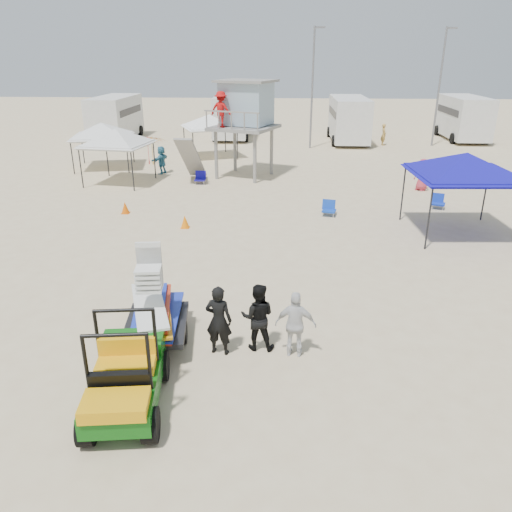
# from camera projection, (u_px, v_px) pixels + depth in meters

# --- Properties ---
(ground) EXTENTS (140.00, 140.00, 0.00)m
(ground) POSITION_uv_depth(u_px,v_px,m) (226.00, 361.00, 11.00)
(ground) COLOR beige
(ground) RESTS_ON ground
(utility_cart) EXTENTS (1.52, 2.59, 1.87)m
(utility_cart) POSITION_uv_depth(u_px,v_px,m) (123.00, 370.00, 9.20)
(utility_cart) COLOR #0D540E
(utility_cart) RESTS_ON ground
(surf_trailer) EXTENTS (1.62, 2.63, 2.18)m
(surf_trailer) POSITION_uv_depth(u_px,v_px,m) (154.00, 310.00, 11.35)
(surf_trailer) COLOR black
(surf_trailer) RESTS_ON ground
(man_left) EXTENTS (0.66, 0.49, 1.65)m
(man_left) POSITION_uv_depth(u_px,v_px,m) (219.00, 320.00, 11.02)
(man_left) COLOR black
(man_left) RESTS_ON ground
(man_mid) EXTENTS (0.80, 0.63, 1.60)m
(man_mid) POSITION_uv_depth(u_px,v_px,m) (258.00, 317.00, 11.21)
(man_mid) COLOR black
(man_mid) RESTS_ON ground
(man_right) EXTENTS (0.94, 0.46, 1.55)m
(man_right) POSITION_uv_depth(u_px,v_px,m) (296.00, 325.00, 10.95)
(man_right) COLOR silver
(man_right) RESTS_ON ground
(lifeguard_tower) EXTENTS (3.97, 3.97, 4.92)m
(lifeguard_tower) POSITION_uv_depth(u_px,v_px,m) (242.00, 107.00, 26.27)
(lifeguard_tower) COLOR gray
(lifeguard_tower) RESTS_ON ground
(canopy_blue) EXTENTS (3.63, 3.63, 3.44)m
(canopy_blue) POSITION_uv_depth(u_px,v_px,m) (467.00, 157.00, 17.74)
(canopy_blue) COLOR black
(canopy_blue) RESTS_ON ground
(canopy_white_a) EXTENTS (3.31, 3.31, 3.20)m
(canopy_white_a) POSITION_uv_depth(u_px,v_px,m) (116.00, 131.00, 25.16)
(canopy_white_a) COLOR black
(canopy_white_a) RESTS_ON ground
(canopy_white_b) EXTENTS (3.70, 3.70, 3.02)m
(canopy_white_b) POSITION_uv_depth(u_px,v_px,m) (101.00, 125.00, 28.70)
(canopy_white_b) COLOR black
(canopy_white_b) RESTS_ON ground
(canopy_white_c) EXTENTS (3.91, 3.91, 3.11)m
(canopy_white_c) POSITION_uv_depth(u_px,v_px,m) (209.00, 117.00, 31.77)
(canopy_white_c) COLOR black
(canopy_white_c) RESTS_ON ground
(umbrella_a) EXTENTS (2.09, 2.13, 1.71)m
(umbrella_a) POSITION_uv_depth(u_px,v_px,m) (148.00, 150.00, 30.21)
(umbrella_a) COLOR red
(umbrella_a) RESTS_ON ground
(umbrella_b) EXTENTS (2.59, 2.60, 1.70)m
(umbrella_b) POSITION_uv_depth(u_px,v_px,m) (153.00, 151.00, 30.08)
(umbrella_b) COLOR gold
(umbrella_b) RESTS_ON ground
(cone_near) EXTENTS (0.34, 0.34, 0.50)m
(cone_near) POSITION_uv_depth(u_px,v_px,m) (125.00, 208.00, 21.09)
(cone_near) COLOR #E15907
(cone_near) RESTS_ON ground
(cone_far) EXTENTS (0.34, 0.34, 0.50)m
(cone_far) POSITION_uv_depth(u_px,v_px,m) (185.00, 222.00, 19.33)
(cone_far) COLOR orange
(cone_far) RESTS_ON ground
(beach_chair_a) EXTENTS (0.54, 0.58, 0.64)m
(beach_chair_a) POSITION_uv_depth(u_px,v_px,m) (200.00, 177.00, 25.94)
(beach_chair_a) COLOR #150E97
(beach_chair_a) RESTS_ON ground
(beach_chair_b) EXTENTS (0.64, 0.70, 0.64)m
(beach_chair_b) POSITION_uv_depth(u_px,v_px,m) (329.00, 208.00, 20.83)
(beach_chair_b) COLOR #103BAE
(beach_chair_b) RESTS_ON ground
(beach_chair_c) EXTENTS (0.68, 0.74, 0.64)m
(beach_chair_c) POSITION_uv_depth(u_px,v_px,m) (438.00, 201.00, 21.79)
(beach_chair_c) COLOR #102EAF
(beach_chair_c) RESTS_ON ground
(rv_far_left) EXTENTS (2.64, 6.80, 3.25)m
(rv_far_left) POSITION_uv_depth(u_px,v_px,m) (115.00, 116.00, 38.70)
(rv_far_left) COLOR silver
(rv_far_left) RESTS_ON ground
(rv_mid_left) EXTENTS (2.65, 6.50, 3.25)m
(rv_mid_left) POSITION_uv_depth(u_px,v_px,m) (233.00, 115.00, 39.61)
(rv_mid_left) COLOR silver
(rv_mid_left) RESTS_ON ground
(rv_mid_right) EXTENTS (2.64, 7.00, 3.25)m
(rv_mid_right) POSITION_uv_depth(u_px,v_px,m) (349.00, 118.00, 37.74)
(rv_mid_right) COLOR silver
(rv_mid_right) RESTS_ON ground
(rv_far_right) EXTENTS (2.64, 6.60, 3.25)m
(rv_far_right) POSITION_uv_depth(u_px,v_px,m) (463.00, 116.00, 38.65)
(rv_far_right) COLOR silver
(rv_far_right) RESTS_ON ground
(light_pole_left) EXTENTS (0.14, 0.14, 8.00)m
(light_pole_left) POSITION_uv_depth(u_px,v_px,m) (312.00, 89.00, 34.31)
(light_pole_left) COLOR slate
(light_pole_left) RESTS_ON ground
(light_pole_right) EXTENTS (0.14, 0.14, 8.00)m
(light_pole_right) POSITION_uv_depth(u_px,v_px,m) (439.00, 89.00, 35.22)
(light_pole_right) COLOR slate
(light_pole_right) RESTS_ON ground
(distant_beachgoers) EXTENTS (14.79, 13.87, 1.56)m
(distant_beachgoers) POSITION_uv_depth(u_px,v_px,m) (280.00, 158.00, 28.31)
(distant_beachgoers) COLOR #BB3545
(distant_beachgoers) RESTS_ON ground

